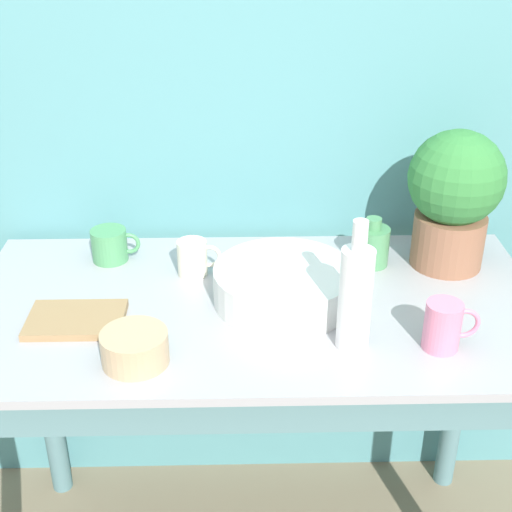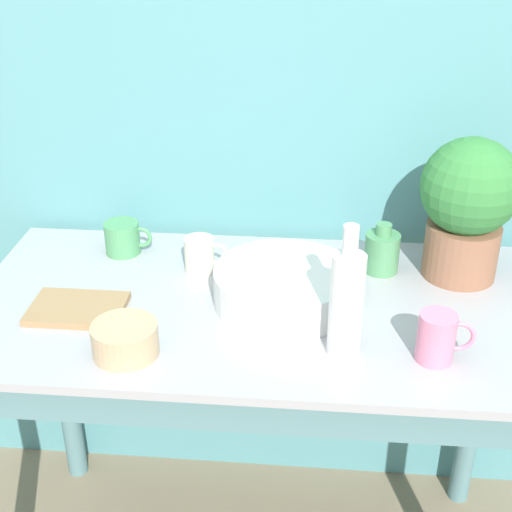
# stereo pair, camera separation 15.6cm
# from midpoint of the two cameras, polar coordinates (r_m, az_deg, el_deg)

# --- Properties ---
(wall_back) EXTENTS (6.00, 0.05, 2.40)m
(wall_back) POSITION_cam_midpoint_polar(r_m,az_deg,el_deg) (1.83, -2.78, 12.18)
(wall_back) COLOR teal
(wall_back) RESTS_ON ground_plane
(counter_table) EXTENTS (1.31, 0.67, 0.85)m
(counter_table) POSITION_cam_midpoint_polar(r_m,az_deg,el_deg) (1.69, -2.65, -9.23)
(counter_table) COLOR slate
(counter_table) RESTS_ON ground_plane
(potted_plant) EXTENTS (0.23, 0.23, 0.34)m
(potted_plant) POSITION_cam_midpoint_polar(r_m,az_deg,el_deg) (1.74, 13.14, 4.79)
(potted_plant) COLOR #8C5B42
(potted_plant) RESTS_ON counter_table
(bowl_wash_large) EXTENTS (0.32, 0.32, 0.08)m
(bowl_wash_large) POSITION_cam_midpoint_polar(r_m,az_deg,el_deg) (1.60, -0.54, -2.40)
(bowl_wash_large) COLOR silver
(bowl_wash_large) RESTS_ON counter_table
(bottle_tall) EXTENTS (0.07, 0.07, 0.28)m
(bottle_tall) POSITION_cam_midpoint_polar(r_m,az_deg,el_deg) (1.41, 4.85, -3.33)
(bottle_tall) COLOR white
(bottle_tall) RESTS_ON counter_table
(bottle_short) EXTENTS (0.08, 0.08, 0.12)m
(bottle_short) POSITION_cam_midpoint_polar(r_m,az_deg,el_deg) (1.76, 6.79, 0.81)
(bottle_short) COLOR #4C8C59
(bottle_short) RESTS_ON counter_table
(mug_cream) EXTENTS (0.11, 0.07, 0.09)m
(mug_cream) POSITION_cam_midpoint_polar(r_m,az_deg,el_deg) (1.72, -7.61, -0.22)
(mug_cream) COLOR beige
(mug_cream) RESTS_ON counter_table
(mug_green) EXTENTS (0.12, 0.09, 0.08)m
(mug_green) POSITION_cam_midpoint_polar(r_m,az_deg,el_deg) (1.83, -13.99, 0.80)
(mug_green) COLOR #4C935B
(mug_green) RESTS_ON counter_table
(mug_pink) EXTENTS (0.11, 0.08, 0.10)m
(mug_pink) POSITION_cam_midpoint_polar(r_m,az_deg,el_deg) (1.47, 11.90, -5.56)
(mug_pink) COLOR pink
(mug_pink) RESTS_ON counter_table
(bowl_small_tan) EXTENTS (0.13, 0.13, 0.07)m
(bowl_small_tan) POSITION_cam_midpoint_polar(r_m,az_deg,el_deg) (1.45, -12.76, -7.27)
(bowl_small_tan) COLOR tan
(bowl_small_tan) RESTS_ON counter_table
(tray_board) EXTENTS (0.21, 0.14, 0.02)m
(tray_board) POSITION_cam_midpoint_polar(r_m,az_deg,el_deg) (1.61, -16.93, -4.98)
(tray_board) COLOR #99754C
(tray_board) RESTS_ON counter_table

